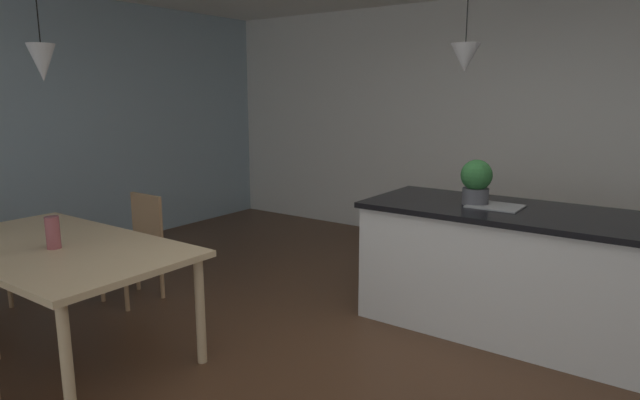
# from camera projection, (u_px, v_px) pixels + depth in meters

# --- Properties ---
(ground_plane) EXTENTS (10.00, 8.40, 0.04)m
(ground_plane) POSITION_uv_depth(u_px,v_px,m) (383.00, 385.00, 3.21)
(ground_plane) COLOR #4C301E
(wall_back_kitchen) EXTENTS (10.00, 0.12, 2.70)m
(wall_back_kitchen) POSITION_uv_depth(u_px,v_px,m) (539.00, 128.00, 5.55)
(wall_back_kitchen) COLOR white
(wall_back_kitchen) RESTS_ON ground_plane
(window_wall_left_glazing) EXTENTS (0.06, 8.40, 2.70)m
(window_wall_left_glazing) POSITION_uv_depth(u_px,v_px,m) (22.00, 129.00, 5.26)
(window_wall_left_glazing) COLOR #9EB7C6
(window_wall_left_glazing) RESTS_ON ground_plane
(dining_table) EXTENTS (1.87, 1.04, 0.74)m
(dining_table) POSITION_uv_depth(u_px,v_px,m) (55.00, 254.00, 3.46)
(dining_table) COLOR #D1B284
(dining_table) RESTS_ON ground_plane
(chair_far_left) EXTENTS (0.41, 0.41, 0.87)m
(chair_far_left) POSITION_uv_depth(u_px,v_px,m) (135.00, 244.00, 4.45)
(chair_far_left) COLOR #A87F56
(chair_far_left) RESTS_ON ground_plane
(kitchen_island) EXTENTS (2.04, 0.90, 0.91)m
(kitchen_island) POSITION_uv_depth(u_px,v_px,m) (508.00, 268.00, 3.85)
(kitchen_island) COLOR silver
(kitchen_island) RESTS_ON ground_plane
(pendant_over_table) EXTENTS (0.17, 0.17, 0.93)m
(pendant_over_table) POSITION_uv_depth(u_px,v_px,m) (42.00, 62.00, 3.39)
(pendant_over_table) COLOR black
(pendant_over_island_main) EXTENTS (0.21, 0.21, 0.86)m
(pendant_over_island_main) POSITION_uv_depth(u_px,v_px,m) (465.00, 58.00, 3.79)
(pendant_over_island_main) COLOR black
(potted_plant_on_island) EXTENTS (0.23, 0.23, 0.33)m
(potted_plant_on_island) POSITION_uv_depth(u_px,v_px,m) (476.00, 181.00, 3.88)
(potted_plant_on_island) COLOR #4C4C51
(potted_plant_on_island) RESTS_ON kitchen_island
(vase_on_dining_table) EXTENTS (0.09, 0.09, 0.20)m
(vase_on_dining_table) POSITION_uv_depth(u_px,v_px,m) (53.00, 233.00, 3.35)
(vase_on_dining_table) COLOR #994C51
(vase_on_dining_table) RESTS_ON dining_table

